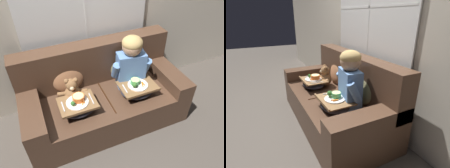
{
  "view_description": "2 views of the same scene",
  "coord_description": "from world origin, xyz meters",
  "views": [
    {
      "loc": [
        -0.67,
        -1.75,
        2.12
      ],
      "look_at": [
        0.08,
        -0.03,
        0.55
      ],
      "focal_mm": 35.0,
      "sensor_mm": 36.0,
      "label": 1
    },
    {
      "loc": [
        1.9,
        -0.87,
        1.38
      ],
      "look_at": [
        0.02,
        0.08,
        0.55
      ],
      "focal_mm": 28.0,
      "sensor_mm": 36.0,
      "label": 2
    }
  ],
  "objects": [
    {
      "name": "throw_pillow_behind_teddy",
      "position": [
        -0.35,
        0.25,
        0.6
      ],
      "size": [
        0.39,
        0.19,
        0.4
      ],
      "color": "#B2754C",
      "rests_on": "couch"
    },
    {
      "name": "couch",
      "position": [
        0.0,
        0.07,
        0.32
      ],
      "size": [
        1.86,
        0.88,
        0.91
      ],
      "color": "#4C3323",
      "rests_on": "ground_plane"
    },
    {
      "name": "lap_tray_child",
      "position": [
        0.35,
        -0.13,
        0.47
      ],
      "size": [
        0.42,
        0.33,
        0.2
      ],
      "color": "#2D2D38",
      "rests_on": "child_figure"
    },
    {
      "name": "lap_tray_teddy",
      "position": [
        -0.35,
        -0.13,
        0.48
      ],
      "size": [
        0.39,
        0.32,
        0.19
      ],
      "color": "#2D2D38",
      "rests_on": "teddy_bear"
    },
    {
      "name": "teddy_bear",
      "position": [
        -0.36,
        0.05,
        0.53
      ],
      "size": [
        0.33,
        0.23,
        0.3
      ],
      "color": "brown",
      "rests_on": "couch"
    },
    {
      "name": "ground_plane",
      "position": [
        0.0,
        0.0,
        0.0
      ],
      "size": [
        14.0,
        14.0,
        0.0
      ],
      "primitive_type": "plane",
      "color": "#4C443D"
    },
    {
      "name": "throw_pillow_behind_child",
      "position": [
        0.35,
        0.25,
        0.6
      ],
      "size": [
        0.41,
        0.2,
        0.42
      ],
      "color": "#898456",
      "rests_on": "couch"
    },
    {
      "name": "child_figure",
      "position": [
        0.35,
        0.05,
        0.76
      ],
      "size": [
        0.47,
        0.25,
        0.64
      ],
      "color": "#5B84BC",
      "rests_on": "couch"
    },
    {
      "name": "wall_back_with_window",
      "position": [
        0.0,
        0.56,
        1.31
      ],
      "size": [
        8.0,
        0.08,
        2.6
      ],
      "color": "beige",
      "rests_on": "ground_plane"
    }
  ]
}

